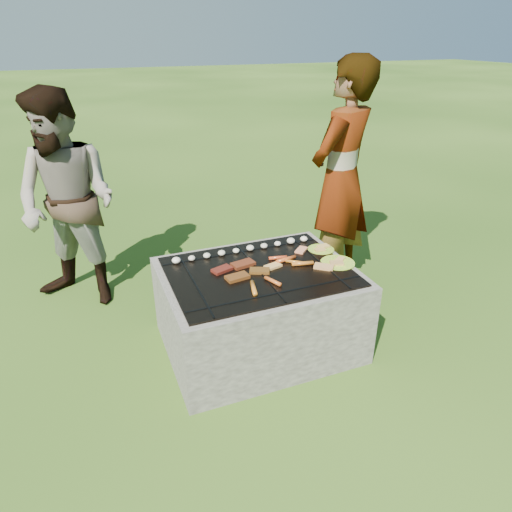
{
  "coord_description": "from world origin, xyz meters",
  "views": [
    {
      "loc": [
        -1.03,
        -2.53,
        2.07
      ],
      "look_at": [
        0.0,
        0.05,
        0.7
      ],
      "focal_mm": 32.0,
      "sensor_mm": 36.0,
      "label": 1
    }
  ],
  "objects": [
    {
      "name": "pork_slabs",
      "position": [
        -0.12,
        0.04,
        0.62
      ],
      "size": [
        0.38,
        0.27,
        0.02
      ],
      "color": "maroon",
      "rests_on": "fire_pit"
    },
    {
      "name": "lawn",
      "position": [
        0.0,
        0.0,
        0.0
      ],
      "size": [
        60.0,
        60.0,
        0.0
      ],
      "primitive_type": "plane",
      "color": "#234110",
      "rests_on": "ground"
    },
    {
      "name": "cook",
      "position": [
        1.0,
        0.63,
        0.97
      ],
      "size": [
        0.84,
        0.75,
        1.93
      ],
      "primitive_type": "imported",
      "rotation": [
        0.0,
        0.0,
        3.66
      ],
      "color": "gray",
      "rests_on": "ground"
    },
    {
      "name": "fire_pit",
      "position": [
        0.0,
        0.0,
        0.28
      ],
      "size": [
        1.3,
        1.0,
        0.62
      ],
      "color": "#9F978D",
      "rests_on": "ground"
    },
    {
      "name": "bystander",
      "position": [
        -1.14,
        1.15,
        0.87
      ],
      "size": [
        1.07,
        1.04,
        1.73
      ],
      "primitive_type": "imported",
      "rotation": [
        0.0,
        0.0,
        -0.67
      ],
      "color": "#AB9C8E",
      "rests_on": "ground"
    },
    {
      "name": "mushrooms",
      "position": [
        0.02,
        0.32,
        0.63
      ],
      "size": [
        1.06,
        0.06,
        0.04
      ],
      "color": "white",
      "rests_on": "fire_pit"
    },
    {
      "name": "sausages",
      "position": [
        0.14,
        -0.06,
        0.63
      ],
      "size": [
        0.55,
        0.44,
        0.03
      ],
      "color": "#E94D26",
      "rests_on": "fire_pit"
    },
    {
      "name": "plate_far",
      "position": [
        0.56,
        0.15,
        0.61
      ],
      "size": [
        0.25,
        0.25,
        0.03
      ],
      "color": "#D0DD35",
      "rests_on": "fire_pit"
    },
    {
      "name": "plate_near",
      "position": [
        0.56,
        -0.1,
        0.61
      ],
      "size": [
        0.31,
        0.31,
        0.03
      ],
      "color": "#FFFD3C",
      "rests_on": "fire_pit"
    },
    {
      "name": "bread_on_grate",
      "position": [
        0.33,
        -0.01,
        0.62
      ],
      "size": [
        0.46,
        0.43,
        0.02
      ],
      "color": "tan",
      "rests_on": "fire_pit"
    }
  ]
}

